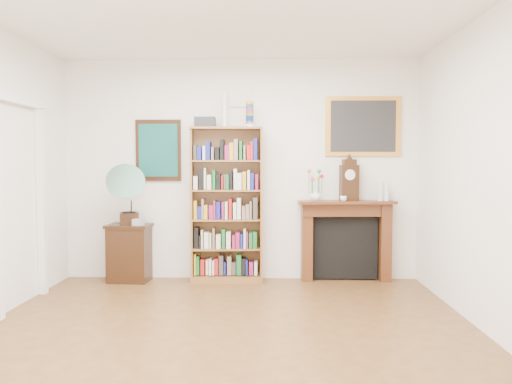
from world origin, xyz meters
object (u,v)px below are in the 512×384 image
gramophone (126,191)px  flower_vase (315,195)px  mantel_clock (349,181)px  cd_stack (138,222)px  bottle_right (387,193)px  fireplace (346,234)px  side_cabinet (129,253)px  bottle_left (381,191)px  teacup (343,198)px  bookshelf (226,196)px

gramophone → flower_vase: size_ratio=5.35×
gramophone → mantel_clock: (2.77, 0.17, 0.12)m
cd_stack → bottle_right: bottle_right is taller
flower_vase → bottle_right: bottle_right is taller
mantel_clock → cd_stack: bearing=172.4°
fireplace → mantel_clock: size_ratio=2.36×
cd_stack → side_cabinet: bearing=144.5°
bottle_right → gramophone: bearing=-177.6°
gramophone → mantel_clock: size_ratio=1.47×
side_cabinet → bottle_left: 3.24m
side_cabinet → teacup: size_ratio=8.51×
bookshelf → teacup: size_ratio=26.21×
fireplace → bottle_right: size_ratio=6.09×
fireplace → gramophone: size_ratio=1.61×
side_cabinet → teacup: 2.76m
mantel_clock → flower_vase: bearing=172.5°
teacup → bottle_right: bottle_right is taller
side_cabinet → mantel_clock: (2.76, 0.09, 0.91)m
bookshelf → fireplace: 1.58m
cd_stack → bottle_left: size_ratio=0.50×
cd_stack → teacup: (2.52, 0.09, 0.29)m
mantel_clock → teacup: bearing=-140.7°
flower_vase → gramophone: bearing=-176.6°
mantel_clock → bottle_right: 0.48m
mantel_clock → teacup: (-0.09, -0.11, -0.22)m
bookshelf → bottle_right: bookshelf is taller
side_cabinet → cd_stack: cd_stack is taller
cd_stack → bookshelf: bearing=7.4°
fireplace → mantel_clock: (0.03, -0.03, 0.68)m
mantel_clock → bottle_right: mantel_clock is taller
fireplace → bottle_left: bearing=-10.5°
gramophone → bottle_left: size_ratio=3.16×
flower_vase → bottle_left: bottle_left is taller
mantel_clock → flower_vase: mantel_clock is taller
bookshelf → bottle_right: (1.99, 0.02, 0.04)m
bookshelf → fireplace: (1.50, 0.09, -0.49)m
fireplace → teacup: teacup is taller
side_cabinet → bottle_left: (3.14, 0.07, 0.78)m
mantel_clock → side_cabinet: bearing=170.0°
gramophone → cd_stack: gramophone is taller
teacup → bottle_right: size_ratio=0.42×
bookshelf → bottle_right: 1.99m
gramophone → flower_vase: (2.34, 0.14, -0.06)m
flower_vase → bottle_right: (0.88, -0.00, 0.03)m
flower_vase → teacup: 0.35m
fireplace → mantel_clock: mantel_clock is taller
side_cabinet → fireplace: size_ratio=0.59×
side_cabinet → teacup: bearing=2.4°
mantel_clock → flower_vase: 0.46m
fireplace → bookshelf: bearing=-179.6°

